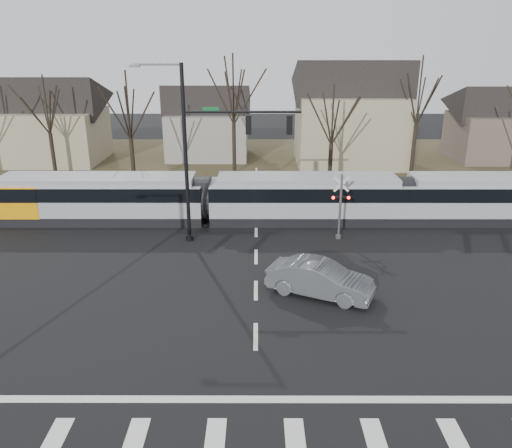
{
  "coord_description": "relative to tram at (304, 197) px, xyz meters",
  "views": [
    {
      "loc": [
        0.05,
        -15.4,
        11.16
      ],
      "look_at": [
        0.0,
        9.0,
        2.3
      ],
      "focal_mm": 35.0,
      "sensor_mm": 36.0,
      "label": 1
    }
  ],
  "objects": [
    {
      "name": "ground",
      "position": [
        -3.13,
        -16.0,
        -1.67
      ],
      "size": [
        140.0,
        140.0,
        0.0
      ],
      "primitive_type": "plane",
      "color": "black"
    },
    {
      "name": "grass_verge",
      "position": [
        -3.13,
        16.0,
        -1.67
      ],
      "size": [
        140.0,
        28.0,
        0.01
      ],
      "primitive_type": "cube",
      "color": "#38331E",
      "rests_on": "ground"
    },
    {
      "name": "stop_line",
      "position": [
        -3.13,
        -17.8,
        -1.67
      ],
      "size": [
        28.0,
        0.35,
        0.01
      ],
      "primitive_type": "cube",
      "color": "silver",
      "rests_on": "ground"
    },
    {
      "name": "lane_dashes",
      "position": [
        -3.13,
        -0.0,
        -1.67
      ],
      "size": [
        0.18,
        30.0,
        0.01
      ],
      "color": "silver",
      "rests_on": "ground"
    },
    {
      "name": "rail_pair",
      "position": [
        -3.13,
        -0.2,
        -1.64
      ],
      "size": [
        90.0,
        1.52,
        0.06
      ],
      "color": "#59595E",
      "rests_on": "ground"
    },
    {
      "name": "tram",
      "position": [
        0.0,
        0.0,
        0.0
      ],
      "size": [
        40.49,
        3.01,
        3.07
      ],
      "color": "gray",
      "rests_on": "ground"
    },
    {
      "name": "sedan",
      "position": [
        -0.13,
        -10.42,
        -0.86
      ],
      "size": [
        5.49,
        6.27,
        1.63
      ],
      "primitive_type": "imported",
      "rotation": [
        0.0,
        0.0,
        1.14
      ],
      "color": "#515459",
      "rests_on": "ground"
    },
    {
      "name": "signal_pole_far",
      "position": [
        -5.54,
        -3.5,
        4.03
      ],
      "size": [
        9.28,
        0.44,
        10.2
      ],
      "color": "black",
      "rests_on": "ground"
    },
    {
      "name": "rail_crossing_signal",
      "position": [
        1.87,
        -3.21,
        0.21
      ],
      "size": [
        1.08,
        0.36,
        4.0
      ],
      "color": "#59595B",
      "rests_on": "ground"
    },
    {
      "name": "tree_row",
      "position": [
        -1.13,
        10.0,
        3.33
      ],
      "size": [
        59.2,
        7.2,
        10.0
      ],
      "color": "black",
      "rests_on": "ground"
    },
    {
      "name": "house_a",
      "position": [
        -23.13,
        18.0,
        2.79
      ],
      "size": [
        9.72,
        8.64,
        8.6
      ],
      "color": "gray",
      "rests_on": "ground"
    },
    {
      "name": "house_b",
      "position": [
        -8.13,
        20.0,
        2.3
      ],
      "size": [
        8.64,
        7.56,
        7.65
      ],
      "color": "gray",
      "rests_on": "ground"
    },
    {
      "name": "house_c",
      "position": [
        5.87,
        17.0,
        3.56
      ],
      "size": [
        10.8,
        8.64,
        10.1
      ],
      "color": "gray",
      "rests_on": "ground"
    },
    {
      "name": "house_d",
      "position": [
        20.87,
        19.0,
        2.3
      ],
      "size": [
        8.64,
        7.56,
        7.65
      ],
      "color": "brown",
      "rests_on": "ground"
    }
  ]
}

